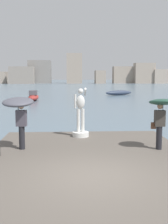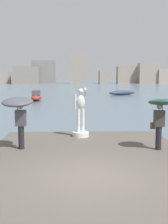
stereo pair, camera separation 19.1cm
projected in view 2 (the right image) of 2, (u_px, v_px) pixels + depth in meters
The scene contains 8 objects.
ground_plane at pixel (76, 95), 47.63m from camera, with size 400.00×400.00×0.00m, color slate.
pier at pixel (88, 164), 9.59m from camera, with size 7.22×9.32×0.40m, color #564F47.
statue_white_figure at pixel (81, 120), 12.94m from camera, with size 0.74×0.93×2.22m.
onlooker_left at pixel (18, 107), 10.66m from camera, with size 1.26×1.29×2.01m.
onlooker_right at pixel (161, 109), 10.56m from camera, with size 1.08×1.10×1.96m.
boat_mid at pixel (36, 97), 37.04m from camera, with size 1.48×4.59×1.31m.
boat_leftward at pixel (122, 93), 47.19m from camera, with size 5.04×3.07×0.78m.
distant_skyline at pixel (76, 73), 122.25m from camera, with size 89.21×13.61×12.73m.
Camera 2 is at (-0.45, -7.63, 3.14)m, focal length 45.83 mm.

